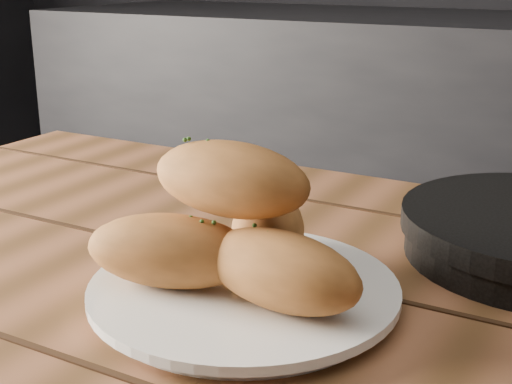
% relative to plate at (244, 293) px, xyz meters
% --- Properties ---
extents(plate, '(0.25, 0.25, 0.02)m').
position_rel_plate_xyz_m(plate, '(0.00, 0.00, 0.00)').
color(plate, white).
rests_on(plate, table).
extents(bread_rolls, '(0.24, 0.20, 0.12)m').
position_rel_plate_xyz_m(bread_rolls, '(-0.00, -0.00, 0.05)').
color(bread_rolls, '#AF6730').
rests_on(bread_rolls, plate).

